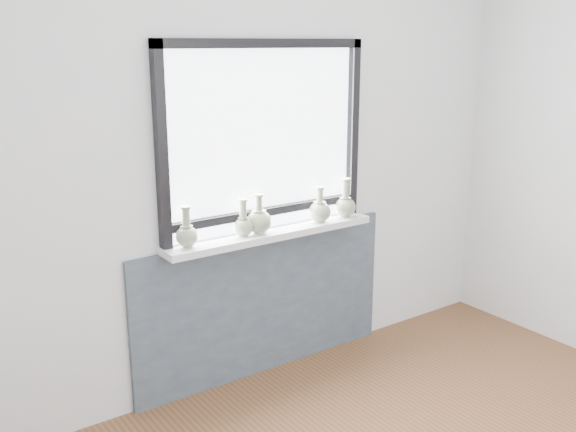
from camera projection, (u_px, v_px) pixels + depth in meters
back_wall at (261, 158)px, 3.61m from camera, size 3.60×0.02×2.60m
apron_panel at (266, 303)px, 3.81m from camera, size 1.70×0.03×0.86m
windowsill at (272, 234)px, 3.64m from camera, size 1.32×0.18×0.04m
window at (265, 134)px, 3.54m from camera, size 1.30×0.06×1.05m
vase_a at (187, 234)px, 3.32m from camera, size 0.12×0.12×0.22m
vase_b at (243, 224)px, 3.51m from camera, size 0.11×0.11×0.21m
vase_c at (259, 220)px, 3.56m from camera, size 0.14×0.14×0.22m
vase_d at (320, 210)px, 3.79m from camera, size 0.13×0.13×0.21m
vase_e at (345, 205)px, 3.90m from camera, size 0.13×0.13×0.24m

